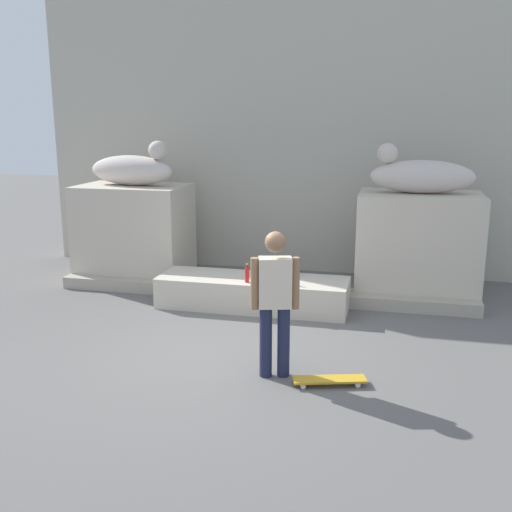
# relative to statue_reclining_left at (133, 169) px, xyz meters

# --- Properties ---
(ground_plane) EXTENTS (40.00, 40.00, 0.00)m
(ground_plane) POSITION_rel_statue_reclining_left_xyz_m (2.41, -2.99, -1.98)
(ground_plane) COLOR #605E5B
(facade_wall) EXTENTS (9.33, 0.60, 5.94)m
(facade_wall) POSITION_rel_statue_reclining_left_xyz_m (2.41, 1.58, 0.99)
(facade_wall) COLOR #B6B1A0
(facade_wall) RESTS_ON ground_plane
(pedestal_left) EXTENTS (1.90, 1.24, 1.70)m
(pedestal_left) POSITION_rel_statue_reclining_left_xyz_m (-0.04, 0.01, -1.13)
(pedestal_left) COLOR beige
(pedestal_left) RESTS_ON ground_plane
(pedestal_right) EXTENTS (1.90, 1.24, 1.70)m
(pedestal_right) POSITION_rel_statue_reclining_left_xyz_m (4.86, 0.01, -1.13)
(pedestal_right) COLOR beige
(pedestal_right) RESTS_ON ground_plane
(statue_reclining_left) EXTENTS (1.67, 0.81, 0.78)m
(statue_reclining_left) POSITION_rel_statue_reclining_left_xyz_m (0.00, 0.00, 0.00)
(statue_reclining_left) COLOR beige
(statue_reclining_left) RESTS_ON pedestal_left
(statue_reclining_right) EXTENTS (1.62, 0.62, 0.78)m
(statue_reclining_right) POSITION_rel_statue_reclining_left_xyz_m (4.83, 0.00, 0.00)
(statue_reclining_right) COLOR beige
(statue_reclining_right) RESTS_ON pedestal_right
(ledge_block) EXTENTS (2.91, 0.90, 0.47)m
(ledge_block) POSITION_rel_statue_reclining_left_xyz_m (2.41, -1.11, -1.74)
(ledge_block) COLOR beige
(ledge_block) RESTS_ON ground_plane
(skater) EXTENTS (0.52, 0.29, 1.67)m
(skater) POSITION_rel_statue_reclining_left_xyz_m (3.24, -3.49, -1.06)
(skater) COLOR #1E233F
(skater) RESTS_ON ground_plane
(skateboard) EXTENTS (0.82, 0.42, 0.08)m
(skateboard) POSITION_rel_statue_reclining_left_xyz_m (3.88, -3.59, -1.91)
(skateboard) COLOR gold
(skateboard) RESTS_ON ground_plane
(bottle_blue) EXTENTS (0.06, 0.06, 0.31)m
(bottle_blue) POSITION_rel_statue_reclining_left_xyz_m (3.04, -0.85, -1.38)
(bottle_blue) COLOR #194C99
(bottle_blue) RESTS_ON ledge_block
(bottle_green) EXTENTS (0.07, 0.07, 0.31)m
(bottle_green) POSITION_rel_statue_reclining_left_xyz_m (2.90, -1.30, -1.38)
(bottle_green) COLOR #1E722D
(bottle_green) RESTS_ON ledge_block
(bottle_orange) EXTENTS (0.07, 0.07, 0.26)m
(bottle_orange) POSITION_rel_statue_reclining_left_xyz_m (2.91, -1.44, -1.41)
(bottle_orange) COLOR orange
(bottle_orange) RESTS_ON ledge_block
(bottle_red) EXTENTS (0.06, 0.06, 0.28)m
(bottle_red) POSITION_rel_statue_reclining_left_xyz_m (2.39, -1.38, -1.39)
(bottle_red) COLOR red
(bottle_red) RESTS_ON ledge_block
(stair_step) EXTENTS (6.80, 0.50, 0.20)m
(stair_step) POSITION_rel_statue_reclining_left_xyz_m (2.41, -0.63, -1.88)
(stair_step) COLOR #A9A08F
(stair_step) RESTS_ON ground_plane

